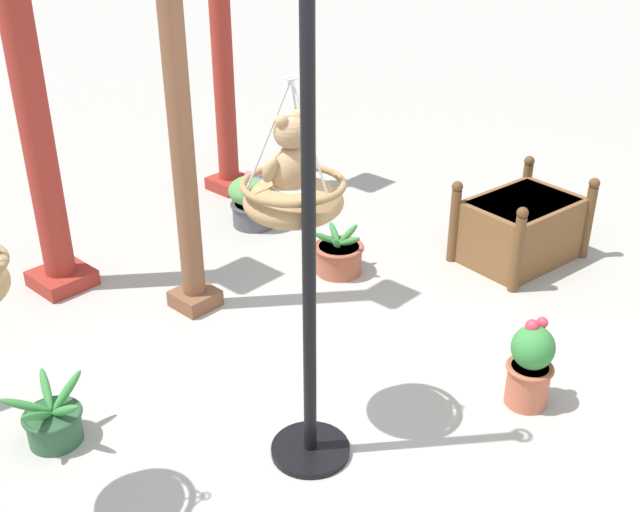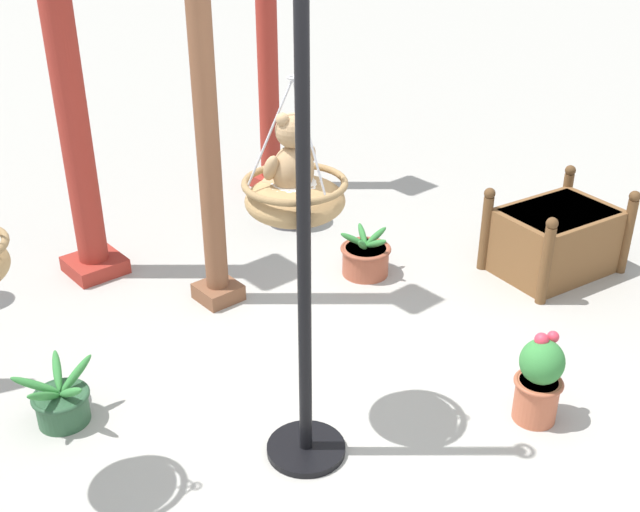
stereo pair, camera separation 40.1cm
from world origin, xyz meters
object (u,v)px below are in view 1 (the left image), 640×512
potted_plant_fern_front (339,255)px  potted_plant_flowering_red (530,365)px  display_pole_central (310,332)px  greenhouse_pillar_far_back (32,106)px  hanging_basket_with_teddy (293,198)px  wooden_planter_box (521,227)px  potted_plant_conical_shrub (53,421)px  greenhouse_pillar_right (179,110)px  potted_plant_trailing_ivy (254,200)px  teddy_bear (290,161)px  greenhouse_pillar_left (222,44)px

potted_plant_fern_front → potted_plant_flowering_red: size_ratio=0.71×
display_pole_central → potted_plant_flowering_red: bearing=-28.5°
greenhouse_pillar_far_back → hanging_basket_with_teddy: bearing=-87.9°
wooden_planter_box → potted_plant_conical_shrub: wooden_planter_box is taller
greenhouse_pillar_right → potted_plant_conical_shrub: size_ratio=6.00×
display_pole_central → hanging_basket_with_teddy: 0.69m
greenhouse_pillar_right → wooden_planter_box: 2.90m
hanging_basket_with_teddy → potted_plant_trailing_ivy: hanging_basket_with_teddy is taller
display_pole_central → teddy_bear: size_ratio=5.70×
hanging_basket_with_teddy → potted_plant_fern_front: (1.52, 1.02, -1.28)m
hanging_basket_with_teddy → wooden_planter_box: (2.69, 0.10, -1.14)m
hanging_basket_with_teddy → greenhouse_pillar_left: (2.06, 2.94, -0.01)m
greenhouse_pillar_left → potted_plant_trailing_ivy: greenhouse_pillar_left is taller
greenhouse_pillar_right → display_pole_central: bearing=-108.4°
greenhouse_pillar_right → wooden_planter_box: greenhouse_pillar_right is taller
wooden_planter_box → greenhouse_pillar_left: bearing=102.5°
potted_plant_flowering_red → potted_plant_trailing_ivy: potted_plant_flowering_red is taller
hanging_basket_with_teddy → potted_plant_fern_front: 2.23m
teddy_bear → potted_plant_trailing_ivy: bearing=52.0°
wooden_planter_box → display_pole_central: bearing=-173.0°
greenhouse_pillar_far_back → potted_plant_flowering_red: bearing=-71.1°
greenhouse_pillar_right → potted_plant_trailing_ivy: greenhouse_pillar_right is taller
teddy_bear → wooden_planter_box: (2.69, 0.08, -1.34)m
greenhouse_pillar_left → greenhouse_pillar_right: greenhouse_pillar_right is taller
teddy_bear → hanging_basket_with_teddy: bearing=-90.0°
hanging_basket_with_teddy → wooden_planter_box: bearing=2.1°
display_pole_central → greenhouse_pillar_right: size_ratio=0.83×
greenhouse_pillar_left → greenhouse_pillar_right: bearing=-137.8°
greenhouse_pillar_right → potted_plant_trailing_ivy: 1.90m
hanging_basket_with_teddy → potted_plant_flowering_red: bearing=-40.6°
greenhouse_pillar_right → hanging_basket_with_teddy: bearing=-106.0°
greenhouse_pillar_left → potted_plant_flowering_red: size_ratio=5.05×
teddy_bear → greenhouse_pillar_right: size_ratio=0.15×
display_pole_central → potted_plant_trailing_ivy: size_ratio=5.10×
teddy_bear → potted_plant_flowering_red: bearing=-41.3°
teddy_bear → greenhouse_pillar_right: greenhouse_pillar_right is taller
potted_plant_fern_front → potted_plant_trailing_ivy: size_ratio=0.82×
potted_plant_conical_shrub → potted_plant_trailing_ivy: (2.72, 1.27, 0.10)m
potted_plant_conical_shrub → display_pole_central: bearing=-51.2°
display_pole_central → hanging_basket_with_teddy: (0.15, 0.25, 0.62)m
wooden_planter_box → potted_plant_conical_shrub: size_ratio=2.08×
wooden_planter_box → potted_plant_fern_front: bearing=141.7°
greenhouse_pillar_left → greenhouse_pillar_far_back: bearing=-166.9°
greenhouse_pillar_right → potted_plant_fern_front: size_ratio=7.47×
greenhouse_pillar_right → greenhouse_pillar_far_back: bearing=117.0°
potted_plant_flowering_red → potted_plant_trailing_ivy: 3.12m
greenhouse_pillar_right → greenhouse_pillar_far_back: size_ratio=1.05×
potted_plant_flowering_red → potted_plant_conical_shrub: size_ratio=1.13×
potted_plant_fern_front → hanging_basket_with_teddy: bearing=-146.1°
display_pole_central → greenhouse_pillar_left: 3.93m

